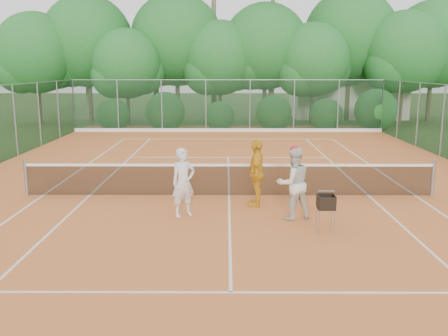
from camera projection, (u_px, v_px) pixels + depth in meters
The scene contains 14 objects.
ground at pixel (229, 197), 14.63m from camera, with size 120.00×120.00×0.00m, color #264418.
clay_court at pixel (229, 196), 14.63m from camera, with size 18.00×36.00×0.02m, color orange.
club_building at pixel (346, 97), 37.82m from camera, with size 8.00×5.00×3.00m, color beige.
tennis_net at pixel (229, 179), 14.53m from camera, with size 11.97×0.10×1.10m.
player_white at pixel (184, 182), 12.52m from camera, with size 0.63×0.42×1.74m, color silver.
player_center_grp at pixel (293, 183), 12.27m from camera, with size 1.05×0.93×1.84m.
player_yellow at pixel (257, 173), 13.44m from camera, with size 1.07×0.45×1.83m, color gold.
ball_hopper at pixel (326, 203), 11.33m from camera, with size 0.38×0.38×0.86m.
stray_ball_a at pixel (182, 143), 24.63m from camera, with size 0.07×0.07×0.07m, color yellow.
stray_ball_b at pixel (215, 135), 27.69m from camera, with size 0.07×0.07×0.07m, color #ABCC2F.
stray_ball_c at pixel (318, 147), 23.53m from camera, with size 0.07×0.07×0.07m, color #E3EF37.
court_markings at pixel (229, 196), 14.63m from camera, with size 11.03×23.83×0.01m.
fence_back at pixel (228, 106), 29.04m from camera, with size 18.07×0.07×3.00m.
tropical_treeline at pixel (249, 46), 33.43m from camera, with size 32.10×8.49×15.03m.
Camera 1 is at (-0.07, -14.18, 3.72)m, focal length 40.00 mm.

